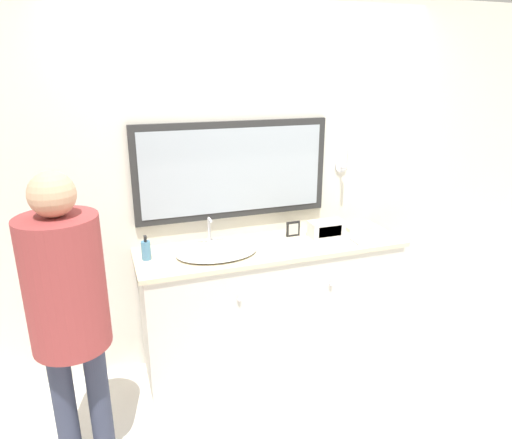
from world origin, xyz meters
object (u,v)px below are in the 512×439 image
sink_basin (217,251)px  picture_frame (293,229)px  appliance_box (326,229)px  soap_bottle (146,250)px  person (67,299)px

sink_basin → picture_frame: bearing=12.9°
appliance_box → picture_frame: 0.24m
soap_bottle → picture_frame: bearing=4.2°
soap_bottle → person: size_ratio=0.10×
soap_bottle → picture_frame: size_ratio=1.45×
appliance_box → picture_frame: appliance_box is taller
sink_basin → soap_bottle: sink_basin is taller
soap_bottle → appliance_box: bearing=-0.3°
soap_bottle → sink_basin: bearing=-7.9°
soap_bottle → appliance_box: soap_bottle is taller
soap_bottle → appliance_box: 1.27m
appliance_box → person: bearing=-160.9°
sink_basin → soap_bottle: 0.45m
picture_frame → person: 1.63m
picture_frame → person: bearing=-155.6°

